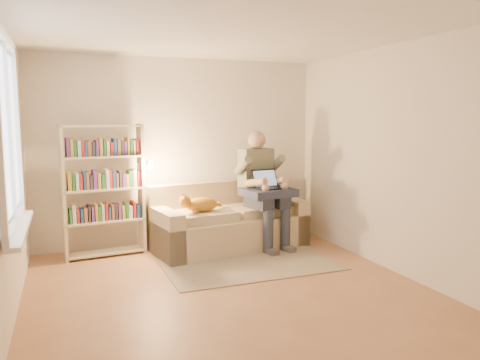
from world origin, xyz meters
name	(u,v)px	position (x,y,z in m)	size (l,w,h in m)	color
floor	(234,296)	(0.00, 0.00, 0.00)	(4.50, 4.50, 0.00)	#956744
ceiling	(234,28)	(0.00, 0.00, 2.60)	(4.00, 4.50, 0.02)	white
wall_left	(4,176)	(-2.00, 0.00, 1.30)	(0.02, 4.50, 2.60)	silver
wall_right	(402,161)	(2.00, 0.00, 1.30)	(0.02, 4.50, 2.60)	silver
wall_back	(180,152)	(0.00, 2.25, 1.30)	(4.00, 0.02, 2.60)	silver
wall_front	(381,208)	(0.00, -2.25, 1.30)	(4.00, 0.02, 2.60)	silver
window	(13,164)	(-1.95, 0.20, 1.38)	(0.12, 1.52, 1.69)	white
sofa	(228,224)	(0.54, 1.74, 0.32)	(2.19, 1.24, 0.88)	beige
person	(262,183)	(1.01, 1.66, 0.89)	(0.55, 0.78, 1.60)	gray
cat	(198,204)	(0.06, 1.54, 0.66)	(0.64, 0.29, 0.24)	gold
blanket	(272,192)	(1.09, 1.50, 0.78)	(0.66, 0.54, 0.10)	#293049
laptop	(272,183)	(1.09, 1.51, 0.89)	(0.42, 0.38, 0.32)	black
bookshelf	(104,184)	(-1.08, 1.90, 0.94)	(1.15, 0.36, 1.70)	beige
rug	(250,264)	(0.53, 0.88, 0.01)	(2.07, 1.22, 0.01)	gray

